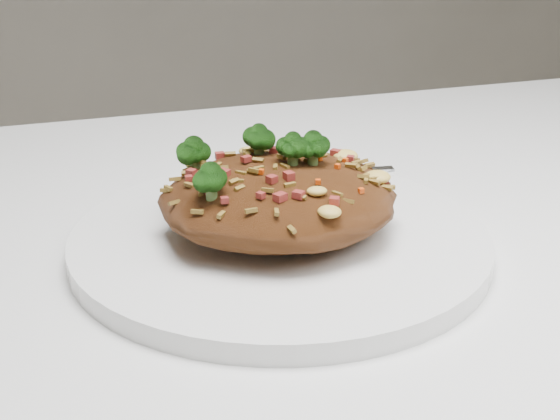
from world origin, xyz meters
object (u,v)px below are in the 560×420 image
(plate, at_px, (280,240))
(fork, at_px, (305,174))
(fried_rice, at_px, (279,187))
(dining_table, at_px, (411,370))

(plate, bearing_deg, fork, 61.23)
(fried_rice, bearing_deg, plate, -35.84)
(plate, xyz_separation_m, fried_rice, (-0.00, 0.00, 0.04))
(plate, height_order, fork, fork)
(fork, bearing_deg, fried_rice, -110.29)
(plate, distance_m, fork, 0.11)
(dining_table, bearing_deg, fried_rice, 155.27)
(dining_table, distance_m, fork, 0.17)
(fried_rice, relative_size, fork, 0.96)
(fork, bearing_deg, dining_table, -66.69)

